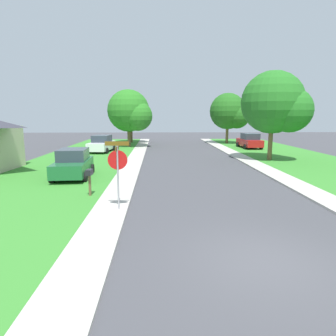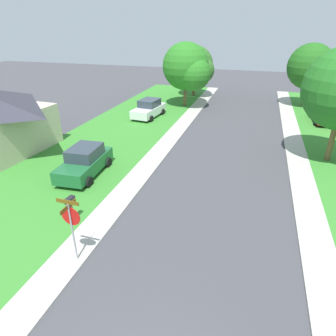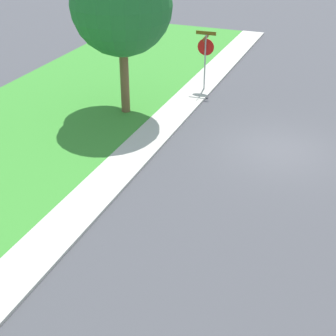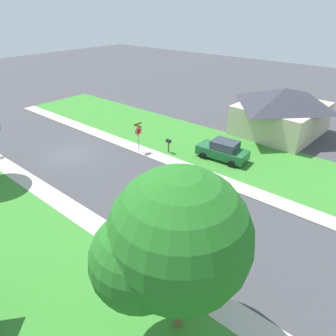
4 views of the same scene
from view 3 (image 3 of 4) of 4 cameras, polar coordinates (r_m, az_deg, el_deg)
ground_plane at (r=18.75m, az=12.35°, el=2.00°), size 120.00×120.00×0.00m
stop_sign_near_corner at (r=23.37m, az=4.27°, el=13.09°), size 0.92×0.92×2.77m
tree_sidewalk_mid at (r=20.44m, az=-5.68°, el=17.69°), size 4.24×3.95×6.43m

